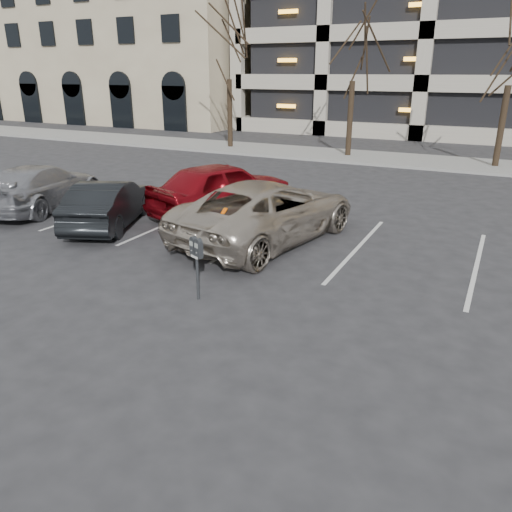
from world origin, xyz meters
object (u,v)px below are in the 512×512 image
Objects in this scene: parking_meter at (196,253)px; car_dark at (109,203)px; tree_b at (356,31)px; car_silver at (41,187)px; car_red at (222,188)px; tree_a at (228,34)px; suv_silver at (267,211)px.

car_dark is (-4.99, 3.06, -0.29)m from parking_meter.
car_silver is (-5.91, -14.43, -5.32)m from tree_b.
car_red is at bearing -173.87° from car_silver.
car_red is at bearing -61.63° from tree_a.
suv_silver is at bearing -57.32° from tree_a.
car_silver is at bearing -112.28° from tree_b.
car_dark is at bearing 22.07° from suv_silver.
parking_meter is at bearing 106.69° from suv_silver.
car_dark is (-4.61, -0.88, -0.13)m from suv_silver.
car_silver is (-3.35, 0.55, 0.04)m from car_dark.
tree_b is 2.07× the size of car_dark.
parking_meter is 5.86m from car_dark.
tree_a is at bearing -46.09° from suv_silver.
parking_meter is 6.27m from car_red.
parking_meter is (2.42, -18.04, -5.07)m from tree_b.
tree_a reaches higher than car_silver.
car_silver is (-5.61, -2.03, -0.12)m from car_red.
suv_silver is 7.96m from car_silver.
car_silver reaches higher than parking_meter.
tree_b reaches higher than parking_meter.
suv_silver is 2.90m from car_red.
tree_a is 1.38× the size of suv_silver.
tree_a is 1.74× the size of car_red.
car_silver is at bearing -31.89° from car_dark.
car_red is (-0.30, -12.40, -5.21)m from tree_b.
car_dark is 3.39m from car_silver.
tree_a is 15.04m from car_red.
tree_b is at bearing 0.00° from tree_a.
suv_silver is (-0.38, 3.95, -0.17)m from parking_meter.
car_silver is (-8.33, 3.61, -0.25)m from parking_meter.
tree_a reaches higher than car_dark.
car_silver is (1.09, -14.43, -5.38)m from tree_a.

